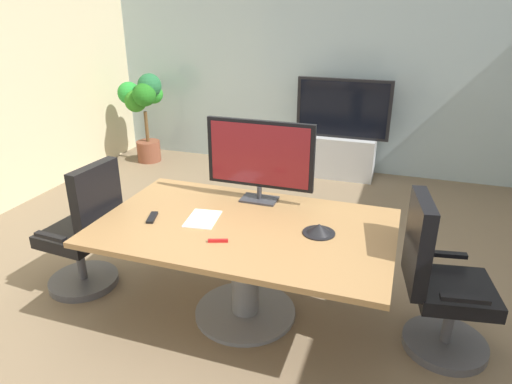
{
  "coord_description": "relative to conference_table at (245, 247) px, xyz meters",
  "views": [
    {
      "loc": [
        1.14,
        -2.84,
        2.19
      ],
      "look_at": [
        0.14,
        0.09,
        0.9
      ],
      "focal_mm": 32.08,
      "sensor_mm": 36.0,
      "label": 1
    }
  ],
  "objects": [
    {
      "name": "office_chair_right",
      "position": [
        1.32,
        0.07,
        -0.12
      ],
      "size": [
        0.63,
        0.61,
        1.09
      ],
      "rotation": [
        0.0,
        0.0,
        1.74
      ],
      "color": "#4C4C51",
      "rests_on": "ground"
    },
    {
      "name": "wall_back_glass_partition",
      "position": [
        -0.14,
        3.55,
        0.82
      ],
      "size": [
        6.19,
        0.1,
        2.79
      ],
      "primitive_type": "cube",
      "color": "#9EB2B7",
      "rests_on": "ground"
    },
    {
      "name": "whiteboard_marker",
      "position": [
        -0.08,
        -0.29,
        0.19
      ],
      "size": [
        0.13,
        0.06,
        0.02
      ],
      "primitive_type": "cube",
      "rotation": [
        0.0,
        0.0,
        0.34
      ],
      "color": "red",
      "rests_on": "conference_table"
    },
    {
      "name": "office_chair_left",
      "position": [
        -1.32,
        -0.08,
        -0.12
      ],
      "size": [
        0.61,
        0.59,
        1.09
      ],
      "rotation": [
        0.0,
        0.0,
        -1.65
      ],
      "color": "#4C4C51",
      "rests_on": "ground"
    },
    {
      "name": "conference_table",
      "position": [
        0.0,
        0.0,
        0.0
      ],
      "size": [
        2.05,
        1.24,
        0.75
      ],
      "color": "olive",
      "rests_on": "ground"
    },
    {
      "name": "potted_plant",
      "position": [
        -2.6,
        2.92,
        0.29
      ],
      "size": [
        0.67,
        0.62,
        1.29
      ],
      "color": "brown",
      "rests_on": "ground"
    },
    {
      "name": "ground_plane",
      "position": [
        -0.14,
        0.16,
        -0.57
      ],
      "size": [
        7.77,
        7.77,
        0.0
      ],
      "primitive_type": "plane",
      "color": "#7A664C"
    },
    {
      "name": "conference_phone",
      "position": [
        0.52,
        0.04,
        0.21
      ],
      "size": [
        0.22,
        0.22,
        0.07
      ],
      "color": "black",
      "rests_on": "conference_table"
    },
    {
      "name": "wall_display_unit",
      "position": [
        0.18,
        3.19,
        -0.13
      ],
      "size": [
        1.2,
        0.36,
        1.31
      ],
      "color": "#B7BABC",
      "rests_on": "ground"
    },
    {
      "name": "remote_control",
      "position": [
        -0.66,
        -0.12,
        0.19
      ],
      "size": [
        0.1,
        0.18,
        0.02
      ],
      "primitive_type": "cube",
      "rotation": [
        0.0,
        0.0,
        0.31
      ],
      "color": "black",
      "rests_on": "conference_table"
    },
    {
      "name": "tv_monitor",
      "position": [
        -0.04,
        0.45,
        0.54
      ],
      "size": [
        0.84,
        0.18,
        0.64
      ],
      "color": "#333338",
      "rests_on": "conference_table"
    },
    {
      "name": "paper_notepad",
      "position": [
        -0.31,
        -0.02,
        0.18
      ],
      "size": [
        0.25,
        0.33,
        0.01
      ],
      "primitive_type": "cube",
      "rotation": [
        0.0,
        0.0,
        0.14
      ],
      "color": "white",
      "rests_on": "conference_table"
    }
  ]
}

